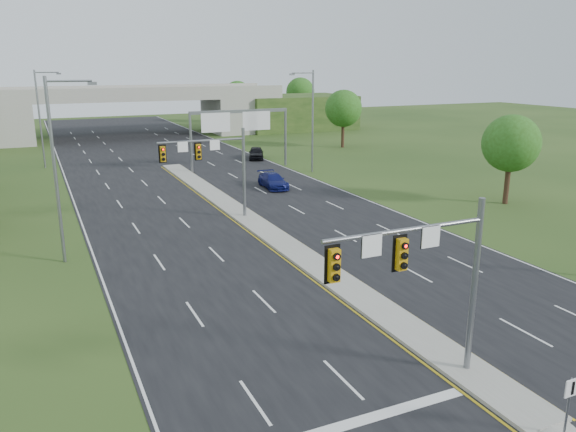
% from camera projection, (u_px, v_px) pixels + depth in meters
% --- Properties ---
extents(ground, '(240.00, 240.00, 0.00)m').
position_uv_depth(ground, '(466.00, 372.00, 21.97)').
color(ground, '#253F16').
rests_on(ground, ground).
extents(road, '(24.00, 160.00, 0.02)m').
position_uv_depth(road, '(208.00, 192.00, 52.70)').
color(road, black).
rests_on(road, ground).
extents(median, '(2.00, 54.00, 0.16)m').
position_uv_depth(median, '(254.00, 223.00, 42.14)').
color(median, gray).
rests_on(median, road).
extents(median_nose, '(2.00, 2.00, 0.16)m').
position_uv_depth(median_nose, '(551.00, 428.00, 18.43)').
color(median_nose, gray).
rests_on(median_nose, road).
extents(lane_markings, '(23.72, 160.00, 0.01)m').
position_uv_depth(lane_markings, '(222.00, 207.00, 47.11)').
color(lane_markings, gold).
rests_on(lane_markings, road).
extents(signal_mast_near, '(6.62, 0.60, 7.00)m').
position_uv_depth(signal_mast_near, '(428.00, 267.00, 19.76)').
color(signal_mast_near, slate).
rests_on(signal_mast_near, ground).
extents(signal_mast_far, '(6.62, 0.60, 7.00)m').
position_uv_depth(signal_mast_far, '(215.00, 160.00, 41.71)').
color(signal_mast_far, slate).
rests_on(signal_mast_far, ground).
extents(keep_right_sign, '(0.60, 0.13, 2.20)m').
position_uv_depth(keep_right_sign, '(570.00, 398.00, 17.60)').
color(keep_right_sign, slate).
rests_on(keep_right_sign, ground).
extents(sign_gantry, '(11.58, 0.44, 6.67)m').
position_uv_depth(sign_gantry, '(238.00, 123.00, 62.71)').
color(sign_gantry, slate).
rests_on(sign_gantry, ground).
extents(overpass, '(80.00, 14.00, 8.10)m').
position_uv_depth(overpass, '(127.00, 115.00, 91.28)').
color(overpass, gray).
rests_on(overpass, ground).
extents(lightpole_l_mid, '(2.85, 0.25, 11.00)m').
position_uv_depth(lightpole_l_mid, '(58.00, 162.00, 32.61)').
color(lightpole_l_mid, slate).
rests_on(lightpole_l_mid, ground).
extents(lightpole_l_far, '(2.85, 0.25, 11.00)m').
position_uv_depth(lightpole_l_far, '(41.00, 114.00, 63.34)').
color(lightpole_l_far, slate).
rests_on(lightpole_l_far, ground).
extents(lightpole_r_far, '(2.85, 0.25, 11.00)m').
position_uv_depth(lightpole_r_far, '(311.00, 116.00, 60.81)').
color(lightpole_r_far, slate).
rests_on(lightpole_r_far, ground).
extents(tree_r_near, '(4.80, 4.80, 7.60)m').
position_uv_depth(tree_r_near, '(511.00, 144.00, 46.97)').
color(tree_r_near, '#382316').
rests_on(tree_r_near, ground).
extents(tree_r_mid, '(5.20, 5.20, 8.12)m').
position_uv_depth(tree_r_mid, '(343.00, 109.00, 79.21)').
color(tree_r_mid, '#382316').
rests_on(tree_r_mid, ground).
extents(tree_back_c, '(5.60, 5.60, 8.32)m').
position_uv_depth(tree_back_c, '(238.00, 95.00, 112.65)').
color(tree_back_c, '#382316').
rests_on(tree_back_c, ground).
extents(tree_back_d, '(6.00, 6.00, 8.85)m').
position_uv_depth(tree_back_d, '(300.00, 92.00, 118.17)').
color(tree_back_d, '#382316').
rests_on(tree_back_d, ground).
extents(car_far_b, '(2.29, 4.97, 1.41)m').
position_uv_depth(car_far_b, '(273.00, 181.00, 54.17)').
color(car_far_b, '#0E1454').
rests_on(car_far_b, road).
extents(car_far_c, '(3.27, 4.79, 1.51)m').
position_uv_depth(car_far_c, '(256.00, 153.00, 70.66)').
color(car_far_c, black).
rests_on(car_far_c, road).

